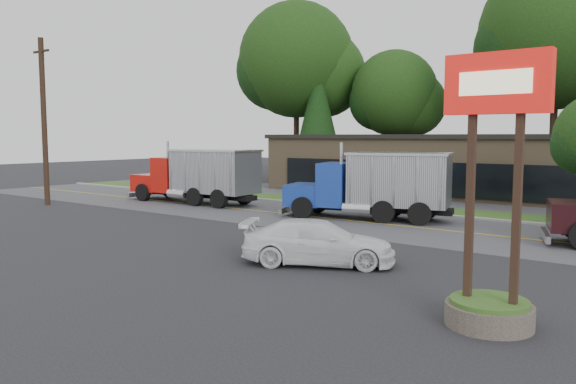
% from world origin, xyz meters
% --- Properties ---
extents(ground, '(140.00, 140.00, 0.00)m').
position_xyz_m(ground, '(0.00, 0.00, 0.00)').
color(ground, '#2F2F34').
rests_on(ground, ground).
extents(road, '(60.00, 8.00, 0.02)m').
position_xyz_m(road, '(0.00, 9.00, 0.00)').
color(road, slate).
rests_on(road, ground).
extents(center_line, '(60.00, 0.12, 0.01)m').
position_xyz_m(center_line, '(0.00, 9.00, 0.00)').
color(center_line, gold).
rests_on(center_line, ground).
extents(curb, '(60.00, 0.30, 0.12)m').
position_xyz_m(curb, '(0.00, 13.20, 0.00)').
color(curb, '#9E9E99').
rests_on(curb, ground).
extents(grass_verge, '(60.00, 3.40, 0.03)m').
position_xyz_m(grass_verge, '(0.00, 15.00, 0.00)').
color(grass_verge, '#2F4F1B').
rests_on(grass_verge, ground).
extents(far_parking, '(60.00, 7.00, 0.02)m').
position_xyz_m(far_parking, '(0.00, 20.00, 0.00)').
color(far_parking, slate).
rests_on(far_parking, ground).
extents(strip_mall, '(32.00, 12.00, 4.00)m').
position_xyz_m(strip_mall, '(2.00, 26.00, 2.00)').
color(strip_mall, '#887053').
rests_on(strip_mall, ground).
extents(utility_pole, '(1.60, 0.32, 10.00)m').
position_xyz_m(utility_pole, '(-18.00, 3.50, 5.09)').
color(utility_pole, '#382619').
rests_on(utility_pole, ground).
extents(bilo_sign, '(2.20, 1.90, 5.95)m').
position_xyz_m(bilo_sign, '(10.50, -2.50, 2.02)').
color(bilo_sign, '#6B6054').
rests_on(bilo_sign, ground).
extents(tree_far_a, '(12.43, 11.70, 17.73)m').
position_xyz_m(tree_far_a, '(-19.81, 32.15, 11.32)').
color(tree_far_a, '#382619').
rests_on(tree_far_a, ground).
extents(tree_far_b, '(8.59, 8.08, 12.25)m').
position_xyz_m(tree_far_b, '(-9.87, 34.10, 7.82)').
color(tree_far_b, '#382619').
rests_on(tree_far_b, ground).
extents(tree_far_c, '(12.88, 12.12, 18.37)m').
position_xyz_m(tree_far_c, '(4.20, 34.15, 11.72)').
color(tree_far_c, '#382619').
rests_on(tree_far_c, ground).
extents(evergreen_left, '(5.01, 5.01, 11.39)m').
position_xyz_m(evergreen_left, '(-16.00, 30.00, 6.26)').
color(evergreen_left, '#382619').
rests_on(evergreen_left, ground).
extents(dump_truck_red, '(9.36, 2.97, 3.36)m').
position_xyz_m(dump_truck_red, '(-11.03, 9.56, 1.81)').
color(dump_truck_red, black).
rests_on(dump_truck_red, ground).
extents(dump_truck_blue, '(8.58, 4.49, 3.36)m').
position_xyz_m(dump_truck_blue, '(0.94, 10.14, 1.81)').
color(dump_truck_blue, black).
rests_on(dump_truck_blue, ground).
extents(rally_car, '(5.35, 4.13, 1.45)m').
position_xyz_m(rally_car, '(4.11, 0.25, 0.72)').
color(rally_car, white).
rests_on(rally_car, ground).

